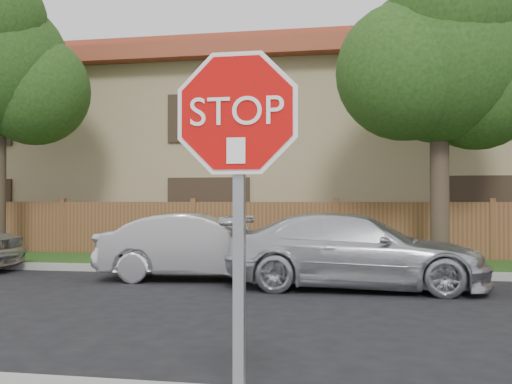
# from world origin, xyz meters

# --- Properties ---
(far_curb) EXTENTS (70.00, 0.30, 0.15)m
(far_curb) POSITION_xyz_m (0.00, 8.15, 0.07)
(far_curb) COLOR gray
(far_curb) RESTS_ON ground
(grass_strip) EXTENTS (70.00, 3.00, 0.12)m
(grass_strip) POSITION_xyz_m (0.00, 9.80, 0.06)
(grass_strip) COLOR #1E4714
(grass_strip) RESTS_ON ground
(fence) EXTENTS (70.00, 0.12, 1.60)m
(fence) POSITION_xyz_m (0.00, 11.40, 0.80)
(fence) COLOR brown
(fence) RESTS_ON ground
(apartment_building) EXTENTS (35.20, 9.20, 7.20)m
(apartment_building) POSITION_xyz_m (0.00, 17.00, 3.53)
(apartment_building) COLOR tan
(apartment_building) RESTS_ON ground
(tree_mid) EXTENTS (4.80, 3.90, 7.35)m
(tree_mid) POSITION_xyz_m (2.52, 9.57, 4.87)
(tree_mid) COLOR #382B21
(tree_mid) RESTS_ON ground
(stop_sign) EXTENTS (1.01, 0.13, 2.55)m
(stop_sign) POSITION_xyz_m (0.10, -1.48, 1.83)
(stop_sign) COLOR gray
(stop_sign) RESTS_ON sidewalk_near
(sedan_left) EXTENTS (4.30, 1.94, 1.37)m
(sedan_left) POSITION_xyz_m (-2.56, 7.07, 0.68)
(sedan_left) COLOR #B2B2B7
(sedan_left) RESTS_ON ground
(sedan_right) EXTENTS (4.83, 1.99, 1.40)m
(sedan_right) POSITION_xyz_m (0.61, 6.40, 0.70)
(sedan_right) COLOR silver
(sedan_right) RESTS_ON ground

